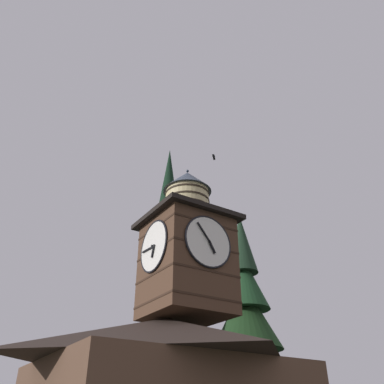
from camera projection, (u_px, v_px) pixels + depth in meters
The scene contains 5 objects.
clock_tower at pixel (187, 249), 21.05m from camera, with size 4.43×4.43×8.30m.
pine_tree_behind at pixel (164, 327), 24.47m from camera, with size 5.54×5.54×20.38m.
pine_tree_aside at pixel (248, 355), 24.88m from camera, with size 6.69×6.69×15.52m.
moon at pixel (161, 354), 52.85m from camera, with size 1.87×1.87×1.87m.
flying_bird_high at pixel (214, 156), 29.86m from camera, with size 0.60×0.62×0.14m.
Camera 1 is at (8.99, 15.53, 2.38)m, focal length 38.59 mm.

